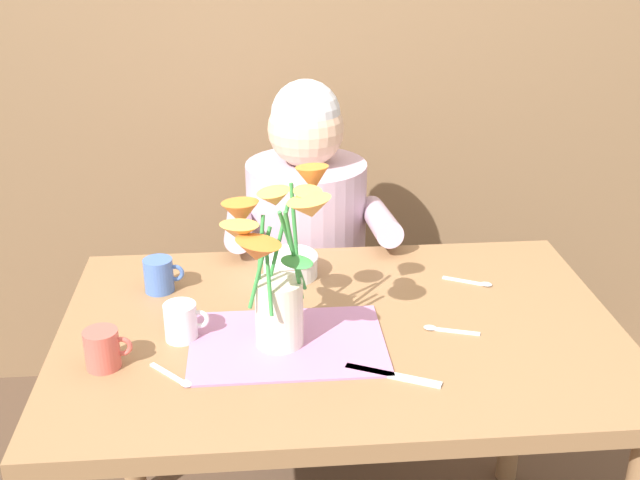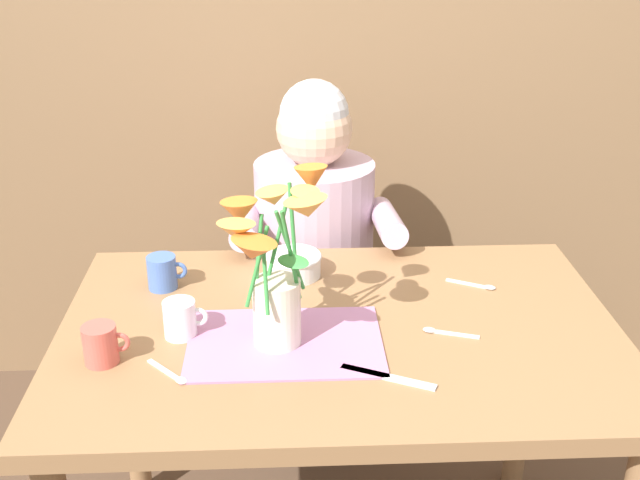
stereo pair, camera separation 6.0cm
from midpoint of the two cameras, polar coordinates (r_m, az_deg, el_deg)
name	(u,v)px [view 1 (the left image)]	position (r m, az deg, el deg)	size (l,w,h in m)	color
wood_panel_backdrop	(305,12)	(2.53, -1.80, 16.21)	(4.00, 0.10, 2.50)	brown
dining_table	(340,364)	(1.74, 0.46, -8.99)	(1.20, 0.80, 0.74)	olive
seated_person	(307,273)	(2.32, -1.69, -2.42)	(0.45, 0.47, 1.14)	#4C4C56
striped_placemat	(287,343)	(1.63, -3.46, -7.50)	(0.40, 0.28, 0.01)	#B275A3
flower_vase	(278,263)	(1.54, -4.22, -1.69)	(0.24, 0.24, 0.37)	silver
ceramic_bowl	(290,264)	(1.89, -3.07, -1.78)	(0.14, 0.14, 0.06)	white
dinner_knife	(393,376)	(1.53, 4.17, -9.81)	(0.19, 0.02, 0.01)	silver
tea_cup	(159,275)	(1.86, -12.50, -2.51)	(0.09, 0.07, 0.08)	#476BB7
ceramic_mug	(182,322)	(1.66, -11.06, -5.85)	(0.09, 0.07, 0.08)	silver
coffee_cup	(103,349)	(1.60, -16.55, -7.61)	(0.09, 0.07, 0.08)	#CC564C
spoon_0	(475,283)	(1.89, 10.33, -3.07)	(0.11, 0.07, 0.01)	silver
spoon_1	(177,379)	(1.54, -11.45, -9.86)	(0.09, 0.10, 0.01)	silver
spoon_2	(442,329)	(1.69, 7.87, -6.46)	(0.12, 0.05, 0.01)	silver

